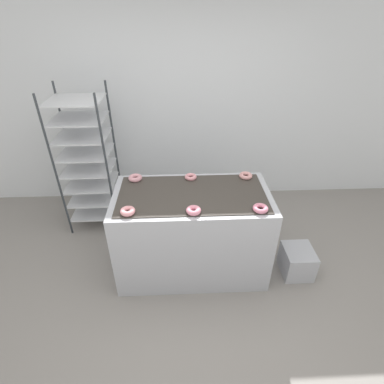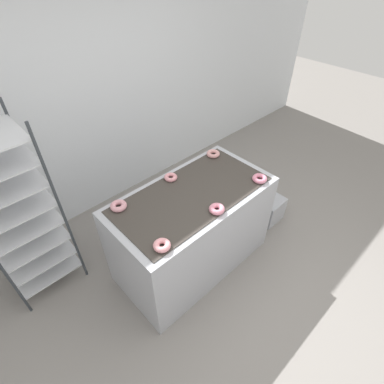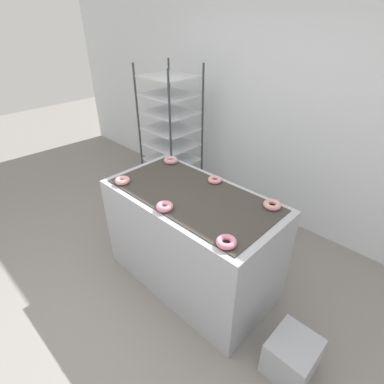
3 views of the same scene
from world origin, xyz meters
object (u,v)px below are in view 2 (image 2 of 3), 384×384
Objects in this scene: fryer_machine at (192,230)px; donut_near_center at (217,209)px; donut_near_left at (162,245)px; donut_far_center at (171,177)px; glaze_bin at (267,207)px; donut_far_left at (119,206)px; donut_near_right at (260,179)px; donut_far_right at (213,154)px; baking_rack_cart at (17,214)px.

donut_near_center reaches higher than fryer_machine.
donut_far_center is at bearing 45.33° from donut_near_left.
glaze_bin is 2.61× the size of donut_near_center.
glaze_bin is 2.78× the size of donut_far_center.
donut_near_left reaches higher than fryer_machine.
donut_far_center is (0.56, 0.00, -0.00)m from donut_far_left.
donut_near_center is 1.07× the size of donut_far_center.
donut_near_left is 1.13m from donut_near_right.
donut_far_center is at bearing 0.01° from donut_far_left.
donut_near_left reaches higher than glaze_bin.
donut_far_center is at bearing 135.31° from donut_near_right.
glaze_bin is 1.85m from donut_near_left.
fryer_machine is 0.81m from donut_near_right.
donut_near_center is at bearing -134.39° from donut_far_right.
donut_near_left is 1.25m from donut_far_right.
baking_rack_cart is 0.87m from donut_far_left.
donut_far_left is at bearing 153.02° from fryer_machine.
donut_far_right is (1.12, -0.00, -0.00)m from donut_far_left.
donut_far_center is at bearing 90.43° from fryer_machine.
donut_near_center is 0.58m from donut_far_center.
baking_rack_cart is at bearing 156.16° from glaze_bin.
glaze_bin is 1.06m from donut_far_right.
donut_near_center is at bearing -90.48° from fryer_machine.
donut_near_left is at bearing -175.44° from glaze_bin.
donut_near_left is 0.79m from donut_far_center.
donut_far_center is (-0.00, 0.28, 0.49)m from fryer_machine.
donut_near_center is at bearing -44.23° from baking_rack_cart.
donut_near_left is at bearing -61.00° from baking_rack_cart.
baking_rack_cart is 1.31m from donut_near_left.
donut_near_left is at bearing -153.51° from fryer_machine.
donut_far_left is 1.12m from donut_far_right.
donut_far_center is at bearing 179.87° from donut_far_right.
baking_rack_cart is at bearing 153.95° from donut_far_center.
donut_near_left and donut_near_center have the same top height.
donut_near_center is 0.81m from donut_far_right.
baking_rack_cart is at bearing 135.77° from donut_near_center.
donut_near_right is (1.77, -1.15, 0.08)m from baking_rack_cart.
donut_far_center is (-0.58, 0.57, -0.00)m from donut_near_right.
glaze_bin is (1.10, -0.15, -0.32)m from fryer_machine.
donut_near_right is at bearing -44.69° from donut_far_center.
donut_near_left is 0.56m from donut_far_left.
fryer_machine is 0.80m from donut_far_right.
donut_far_right is at bearing 91.44° from donut_near_right.
baking_rack_cart is 12.64× the size of donut_far_left.
glaze_bin is 2.61× the size of donut_near_left.
fryer_machine reaches higher than glaze_bin.
glaze_bin is at bearing 4.56° from donut_near_left.
donut_far_left is at bearing -42.54° from baking_rack_cart.
donut_far_right is (0.56, 0.28, 0.49)m from fryer_machine.
donut_far_right is (1.76, -0.58, 0.08)m from baking_rack_cart.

